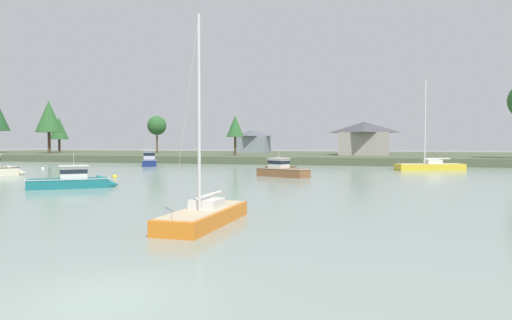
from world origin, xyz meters
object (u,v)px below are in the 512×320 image
object	(u,v)px
dinghy_sand	(290,168)
sailboat_orange	(204,220)
sailboat_yellow	(430,168)
mooring_buoy_yellow	(115,177)
cruiser_navy	(149,162)
cruiser_teal	(78,183)
cruiser_wood	(278,172)
mooring_buoy_white	(43,169)

from	to	relation	value
dinghy_sand	sailboat_orange	size ratio (longest dim) A/B	0.34
dinghy_sand	sailboat_orange	world-z (taller)	sailboat_orange
sailboat_yellow	mooring_buoy_yellow	xyz separation A→B (m)	(-33.24, -22.09, -0.17)
cruiser_navy	sailboat_orange	distance (m)	55.64
cruiser_navy	sailboat_yellow	world-z (taller)	sailboat_yellow
cruiser_teal	sailboat_orange	distance (m)	20.80
dinghy_sand	cruiser_teal	bearing A→B (deg)	-111.20
sailboat_orange	cruiser_wood	size ratio (longest dim) A/B	1.40
cruiser_teal	mooring_buoy_white	world-z (taller)	cruiser_teal
cruiser_navy	mooring_buoy_yellow	distance (m)	25.71
cruiser_navy	sailboat_orange	xyz separation A→B (m)	(28.11, -48.02, -0.41)
sailboat_orange	mooring_buoy_yellow	distance (m)	30.71
cruiser_teal	mooring_buoy_yellow	world-z (taller)	cruiser_teal
cruiser_navy	sailboat_yellow	xyz separation A→B (m)	(42.00, -2.08, -0.35)
sailboat_yellow	cruiser_wood	distance (m)	23.38
cruiser_navy	dinghy_sand	distance (m)	24.18
sailboat_yellow	mooring_buoy_white	world-z (taller)	sailboat_yellow
cruiser_teal	mooring_buoy_white	bearing A→B (deg)	134.47
sailboat_orange	mooring_buoy_white	distance (m)	50.83
cruiser_teal	sailboat_orange	world-z (taller)	sailboat_orange
cruiser_navy	dinghy_sand	bearing A→B (deg)	-11.25
cruiser_wood	cruiser_navy	bearing A→B (deg)	144.06
mooring_buoy_yellow	cruiser_teal	bearing A→B (deg)	-72.96
mooring_buoy_white	dinghy_sand	bearing A→B (deg)	14.75
sailboat_yellow	cruiser_navy	bearing A→B (deg)	177.17
sailboat_orange	mooring_buoy_white	size ratio (longest dim) A/B	19.95
sailboat_yellow	sailboat_orange	world-z (taller)	sailboat_yellow
cruiser_wood	mooring_buoy_white	bearing A→B (deg)	172.01
mooring_buoy_yellow	cruiser_wood	bearing A→B (deg)	20.43
cruiser_navy	sailboat_orange	bearing A→B (deg)	-59.65
cruiser_teal	cruiser_wood	size ratio (longest dim) A/B	0.98
mooring_buoy_yellow	mooring_buoy_white	size ratio (longest dim) A/B	1.10
cruiser_teal	dinghy_sand	bearing A→B (deg)	68.80
mooring_buoy_yellow	mooring_buoy_white	bearing A→B (deg)	148.72
dinghy_sand	mooring_buoy_white	size ratio (longest dim) A/B	6.72
sailboat_orange	mooring_buoy_yellow	bearing A→B (deg)	129.04
mooring_buoy_yellow	mooring_buoy_white	distance (m)	20.85
cruiser_teal	mooring_buoy_white	distance (m)	30.10
sailboat_yellow	dinghy_sand	size ratio (longest dim) A/B	3.82
cruiser_navy	cruiser_teal	xyz separation A→B (m)	(12.03, -34.82, -0.21)
sailboat_orange	mooring_buoy_white	bearing A→B (deg)	136.98
sailboat_yellow	mooring_buoy_white	size ratio (longest dim) A/B	25.66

